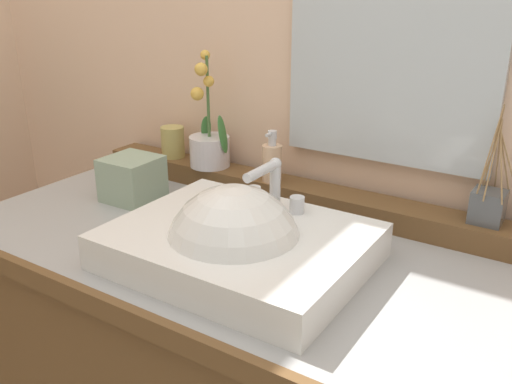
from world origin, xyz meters
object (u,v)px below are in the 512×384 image
at_px(soap_bar, 217,194).
at_px(tissue_box, 132,179).
at_px(potted_plant, 209,142).
at_px(tumbler_cup, 173,142).
at_px(soap_dispenser, 272,161).
at_px(reed_diffuser, 488,205).
at_px(sink_basin, 237,249).

height_order(soap_bar, tissue_box, tissue_box).
relative_size(potted_plant, tumbler_cup, 3.53).
distance_m(soap_bar, soap_dispenser, 0.22).
xyz_separation_m(reed_diffuser, tissue_box, (-0.83, -0.22, -0.04)).
bearing_deg(reed_diffuser, tissue_box, -165.36).
relative_size(sink_basin, potted_plant, 1.58).
xyz_separation_m(potted_plant, tissue_box, (-0.10, -0.20, -0.07)).
relative_size(sink_basin, reed_diffuser, 1.95).
xyz_separation_m(sink_basin, tumbler_cup, (-0.47, 0.35, 0.06)).
xyz_separation_m(soap_dispenser, reed_diffuser, (0.52, 0.03, -0.01)).
bearing_deg(sink_basin, tumbler_cup, 143.07).
bearing_deg(tumbler_cup, tissue_box, -79.25).
height_order(potted_plant, soap_dispenser, potted_plant).
height_order(potted_plant, tissue_box, potted_plant).
distance_m(tumbler_cup, reed_diffuser, 0.87).
xyz_separation_m(tumbler_cup, tissue_box, (0.04, -0.21, -0.04)).
bearing_deg(soap_dispenser, sink_basin, -70.21).
distance_m(soap_bar, tumbler_cup, 0.41).
bearing_deg(tumbler_cup, soap_dispenser, -3.21).
relative_size(soap_bar, soap_dispenser, 0.53).
xyz_separation_m(soap_bar, tissue_box, (-0.29, 0.03, -0.03)).
bearing_deg(sink_basin, soap_dispenser, 109.79).
xyz_separation_m(sink_basin, potted_plant, (-0.33, 0.34, 0.09)).
bearing_deg(soap_dispenser, potted_plant, 177.19).
bearing_deg(soap_dispenser, tissue_box, -148.65).
distance_m(tumbler_cup, tissue_box, 0.22).
bearing_deg(sink_basin, tissue_box, 161.42).
bearing_deg(sink_basin, reed_diffuser, 42.11).
height_order(reed_diffuser, tissue_box, reed_diffuser).
bearing_deg(tissue_box, soap_dispenser, 31.35).
bearing_deg(soap_bar, reed_diffuser, 24.30).
xyz_separation_m(potted_plant, reed_diffuser, (0.73, 0.02, -0.03)).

